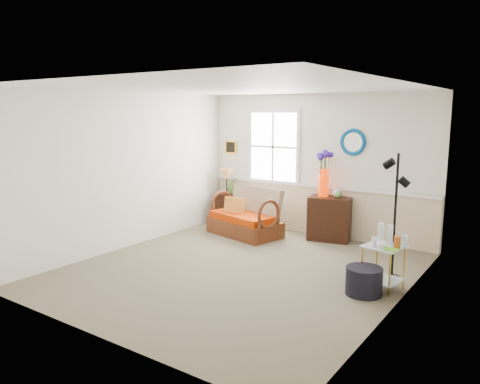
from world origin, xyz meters
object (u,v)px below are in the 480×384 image
Objects in this scene: loveseat at (245,212)px; floor_lamp at (395,217)px; side_table at (383,267)px; lamp_stand at (226,208)px; ottoman at (364,281)px; cabinet at (330,218)px.

loveseat is 3.09m from floor_lamp.
floor_lamp is (-0.02, 0.46, 0.58)m from side_table.
lamp_stand is 4.27m from ottoman.
cabinet is at bearing 123.49° from ottoman.
loveseat is at bearing 157.73° from side_table.
side_table is (2.98, -1.22, -0.15)m from loveseat.
lamp_stand reaches higher than side_table.
floor_lamp reaches higher than loveseat.
lamp_stand is 0.80× the size of cabinet.
loveseat is at bearing 151.63° from ottoman.
floor_lamp reaches higher than cabinet.
loveseat is 1.04m from lamp_stand.
side_table is at bearing -80.08° from floor_lamp.
ottoman is (-0.13, -0.32, -0.11)m from side_table.
floor_lamp reaches higher than side_table.
cabinet is 2.56m from ottoman.
lamp_stand is at bearing 154.87° from side_table.
side_table is 0.36m from ottoman.
loveseat is 3.23m from side_table.
loveseat is 3.25m from ottoman.
loveseat reaches higher than lamp_stand.
side_table is 0.33× the size of floor_lamp.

